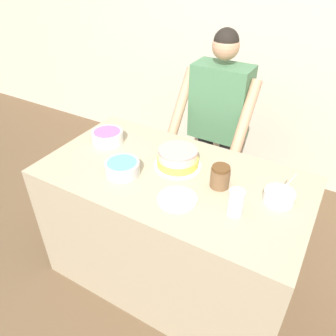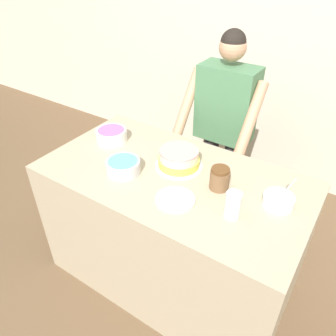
% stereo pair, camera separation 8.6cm
% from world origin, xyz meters
% --- Properties ---
extents(ground_plane, '(14.00, 14.00, 0.00)m').
position_xyz_m(ground_plane, '(0.00, 0.00, 0.00)').
color(ground_plane, brown).
extents(wall_back, '(10.00, 0.05, 2.60)m').
position_xyz_m(wall_back, '(0.00, 2.08, 1.30)').
color(wall_back, beige).
rests_on(wall_back, ground_plane).
extents(counter, '(1.58, 0.85, 0.90)m').
position_xyz_m(counter, '(0.00, 0.42, 0.45)').
color(counter, tan).
rests_on(counter, ground_plane).
extents(person_baker, '(0.57, 0.45, 1.55)m').
position_xyz_m(person_baker, '(-0.06, 1.23, 0.92)').
color(person_baker, '#2D2D38').
rests_on(person_baker, ground_plane).
extents(cake, '(0.29, 0.29, 0.11)m').
position_xyz_m(cake, '(-0.02, 0.51, 0.95)').
color(cake, silver).
rests_on(cake, counter).
extents(frosting_bowl_white, '(0.16, 0.16, 0.16)m').
position_xyz_m(frosting_bowl_white, '(0.59, 0.49, 0.94)').
color(frosting_bowl_white, white).
rests_on(frosting_bowl_white, counter).
extents(frosting_bowl_purple, '(0.21, 0.21, 0.08)m').
position_xyz_m(frosting_bowl_purple, '(-0.56, 0.53, 0.95)').
color(frosting_bowl_purple, white).
rests_on(frosting_bowl_purple, counter).
extents(frosting_bowl_blue, '(0.20, 0.20, 0.08)m').
position_xyz_m(frosting_bowl_blue, '(-0.26, 0.28, 0.94)').
color(frosting_bowl_blue, silver).
rests_on(frosting_bowl_blue, counter).
extents(drinking_glass, '(0.08, 0.08, 0.14)m').
position_xyz_m(drinking_glass, '(0.43, 0.29, 0.97)').
color(drinking_glass, silver).
rests_on(drinking_glass, counter).
extents(ceramic_plate, '(0.21, 0.21, 0.01)m').
position_xyz_m(ceramic_plate, '(0.13, 0.24, 0.91)').
color(ceramic_plate, white).
rests_on(ceramic_plate, counter).
extents(stoneware_jar, '(0.11, 0.11, 0.13)m').
position_xyz_m(stoneware_jar, '(0.28, 0.46, 0.96)').
color(stoneware_jar, brown).
rests_on(stoneware_jar, counter).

